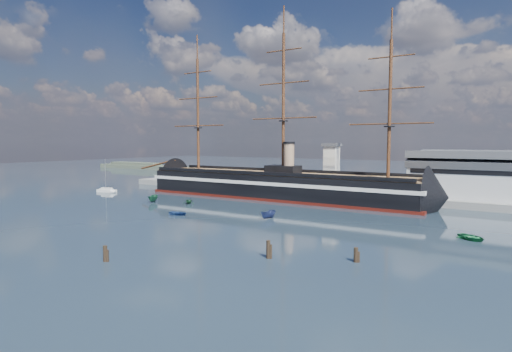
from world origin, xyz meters
The scene contains 14 objects.
ground centered at (0.00, 40.00, 0.00)m, with size 600.00×600.00×0.00m, color #1C2A36.
quay centered at (10.00, 76.00, 0.00)m, with size 180.00×18.00×2.00m, color slate.
quay_tower centered at (3.00, 73.00, 9.75)m, with size 5.00×5.00×15.00m.
shoreline centered at (-139.23, 135.00, 1.45)m, with size 120.00×10.00×4.00m.
warship centered at (-11.01, 60.00, 4.04)m, with size 112.93×16.86×53.94m.
sailboat centered at (-66.64, 40.95, 0.73)m, with size 7.44×3.54×11.45m.
motorboat_a centered at (-34.91, 32.65, 0.00)m, with size 6.46×2.37×2.59m, color #1C5838.
motorboat_b centered at (-13.74, 20.84, 0.00)m, with size 2.96×1.19×1.38m, color navy.
motorboat_c centered at (7.02, 28.26, 0.00)m, with size 5.88×2.16×2.35m, color navy.
motorboat_d centered at (-24.05, 35.91, 0.00)m, with size 5.80×2.51×2.13m, color #133720.
motorboat_e centered at (48.34, 30.64, 0.00)m, with size 3.26×1.30×1.52m, color #176135.
piling_near_mid centered at (5.23, -14.25, 0.00)m, with size 0.64×0.64×3.09m, color black.
piling_near_right centered at (24.32, 0.35, 0.00)m, with size 0.64×0.64×3.45m, color black.
piling_far_right centered at (36.04, 5.67, 0.00)m, with size 0.64×0.64×2.89m, color black.
Camera 1 is at (57.51, -53.41, 17.60)m, focal length 30.00 mm.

